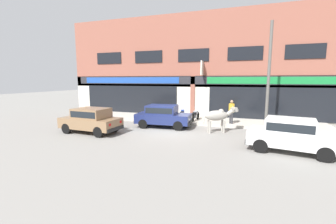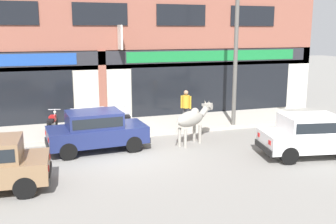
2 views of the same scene
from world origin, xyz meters
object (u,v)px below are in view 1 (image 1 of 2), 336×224
object	(u,v)px
cow	(218,116)
motorcycle_1	(168,114)
motorcycle_0	(157,113)
utility_pole	(269,75)
pedestrian	(231,109)
car_0	(91,119)
car_3	(163,115)
motorcycle_2	(182,114)
car_1	(291,134)
motorcycle_3	(195,115)

from	to	relation	value
cow	motorcycle_1	distance (m)	4.94
motorcycle_0	utility_pole	size ratio (longest dim) A/B	0.28
motorcycle_1	pedestrian	size ratio (longest dim) A/B	1.13
car_0	utility_pole	size ratio (longest dim) A/B	0.57
motorcycle_1	utility_pole	bearing A→B (deg)	-7.53
car_0	car_3	bearing A→B (deg)	39.61
motorcycle_2	cow	bearing A→B (deg)	-44.14
car_1	motorcycle_0	bearing A→B (deg)	146.51
car_0	motorcycle_3	bearing A→B (deg)	45.73
cow	car_1	distance (m)	4.32
motorcycle_0	pedestrian	distance (m)	5.73
motorcycle_3	pedestrian	size ratio (longest dim) A/B	1.13
car_1	pedestrian	distance (m)	5.68
cow	motorcycle_1	world-z (taller)	cow
car_3	motorcycle_0	size ratio (longest dim) A/B	2.07
car_1	motorcycle_3	xyz separation A→B (m)	(-5.33, 5.38, -0.28)
motorcycle_0	car_1	bearing A→B (deg)	-33.49
pedestrian	utility_pole	world-z (taller)	utility_pole
car_0	motorcycle_2	size ratio (longest dim) A/B	2.05
motorcycle_3	utility_pole	size ratio (longest dim) A/B	0.28
motorcycle_1	utility_pole	xyz separation A→B (m)	(6.83, -0.90, 2.83)
car_0	car_3	distance (m)	4.46
motorcycle_2	pedestrian	world-z (taller)	pedestrian
cow	pedestrian	distance (m)	2.37
motorcycle_0	motorcycle_2	distance (m)	2.09
car_0	pedestrian	bearing A→B (deg)	32.01
cow	motorcycle_2	size ratio (longest dim) A/B	1.08
motorcycle_1	motorcycle_2	size ratio (longest dim) A/B	1.00
motorcycle_1	pedestrian	world-z (taller)	pedestrian
car_3	motorcycle_1	world-z (taller)	car_3
cow	car_1	size ratio (longest dim) A/B	0.51
car_0	car_1	world-z (taller)	same
motorcycle_3	car_3	bearing A→B (deg)	-124.79
motorcycle_0	car_0	bearing A→B (deg)	-110.13
cow	pedestrian	world-z (taller)	pedestrian
motorcycle_1	pedestrian	xyz separation A→B (m)	(4.70, -0.48, 0.60)
cow	utility_pole	size ratio (longest dim) A/B	0.30
car_1	motorcycle_0	distance (m)	10.12
motorcycle_0	pedestrian	world-z (taller)	pedestrian
car_0	motorcycle_3	world-z (taller)	car_0
motorcycle_0	utility_pole	world-z (taller)	utility_pole
motorcycle_0	pedestrian	bearing A→B (deg)	-6.35
car_3	car_0	bearing A→B (deg)	-140.39
motorcycle_1	cow	bearing A→B (deg)	-34.11
motorcycle_0	utility_pole	bearing A→B (deg)	-7.68
pedestrian	motorcycle_3	bearing A→B (deg)	170.43
car_1	motorcycle_2	size ratio (longest dim) A/B	2.11
motorcycle_0	motorcycle_2	world-z (taller)	same
motorcycle_2	motorcycle_3	world-z (taller)	same
motorcycle_3	utility_pole	distance (m)	5.55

